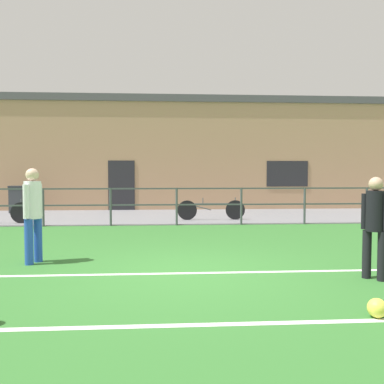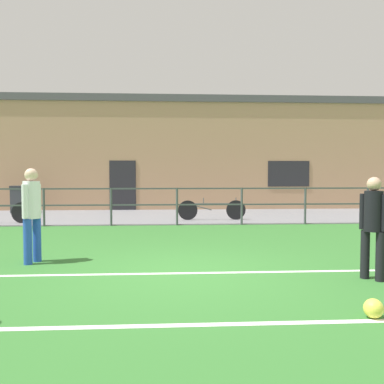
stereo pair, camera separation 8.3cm
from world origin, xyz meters
TOP-DOWN VIEW (x-y plane):
  - ground at (0.00, 0.00)m, footprint 60.00×44.00m
  - field_line_touchline at (0.00, -0.04)m, footprint 36.00×0.11m
  - field_line_hash at (0.00, -2.35)m, footprint 36.00×0.11m
  - pavement_strip at (0.00, 8.50)m, footprint 48.00×5.00m
  - perimeter_fence at (0.00, 6.00)m, footprint 36.07×0.07m
  - clubhouse_facade at (0.00, 12.20)m, footprint 28.00×2.56m
  - player_goalkeeper at (2.83, -0.62)m, footprint 0.31×0.35m
  - player_striker at (-2.74, 0.89)m, footprint 0.30×0.45m
  - soccer_ball_match at (2.02, -2.25)m, footprint 0.22×0.22m
  - bicycle_parked_0 at (1.20, 7.20)m, footprint 2.29×0.04m
  - trash_bin_0 at (-6.14, 10.04)m, footprint 0.54×0.46m

SIDE VIEW (x-z plane):
  - ground at x=0.00m, z-range -0.04..0.00m
  - field_line_touchline at x=0.00m, z-range 0.00..0.00m
  - field_line_hash at x=0.00m, z-range 0.00..0.00m
  - pavement_strip at x=0.00m, z-range 0.00..0.02m
  - soccer_ball_match at x=2.02m, z-range 0.00..0.22m
  - bicycle_parked_0 at x=1.20m, z-range -0.01..0.74m
  - trash_bin_0 at x=-6.14m, z-range 0.02..1.09m
  - perimeter_fence at x=0.00m, z-range 0.17..1.32m
  - player_goalkeeper at x=2.83m, z-range 0.11..1.68m
  - player_striker at x=-2.74m, z-range 0.12..1.83m
  - clubhouse_facade at x=0.00m, z-range 0.01..4.89m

